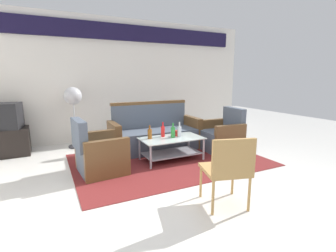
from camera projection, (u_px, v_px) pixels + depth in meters
ground_plane at (192, 181)px, 3.58m from camera, size 14.00×14.00×0.00m
wall_back at (126, 77)px, 5.98m from camera, size 6.52×0.19×2.80m
rug at (169, 160)px, 4.46m from camera, size 3.28×2.25×0.01m
couch at (155, 135)px, 5.06m from camera, size 1.81×0.76×0.96m
armchair_left at (99, 155)px, 3.85m from camera, size 0.75×0.81×0.85m
armchair_right at (222, 137)px, 5.00m from camera, size 0.75×0.80×0.85m
coffee_table at (172, 145)px, 4.42m from camera, size 1.10×0.60×0.40m
bottle_clear at (179, 131)px, 4.45m from camera, size 0.07×0.07×0.27m
bottle_red at (163, 131)px, 4.46m from camera, size 0.07×0.07×0.27m
bottle_brown at (150, 134)px, 4.32m from camera, size 0.08×0.08×0.24m
bottle_green at (173, 132)px, 4.41m from camera, size 0.08×0.08×0.26m
cup at (176, 133)px, 4.54m from camera, size 0.08×0.08×0.10m
tv_stand at (6, 142)px, 4.67m from camera, size 0.80×0.50×0.52m
television at (2, 116)px, 4.58m from camera, size 0.67×0.55×0.48m
pedestal_fan at (73, 99)px, 5.11m from camera, size 0.36×0.36×1.27m
wicker_chair at (228, 166)px, 2.75m from camera, size 0.59×0.59×0.84m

